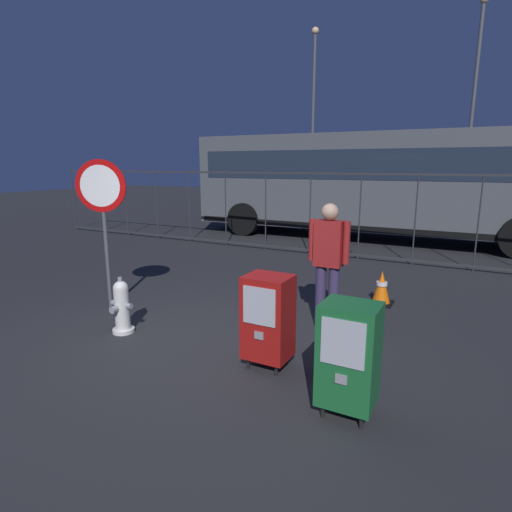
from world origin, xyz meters
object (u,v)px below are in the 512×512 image
object	(u,v)px
bus_near	(375,180)
newspaper_box_secondary	(349,354)
traffic_cone	(382,288)
street_light_far_left	(474,97)
stop_sign	(102,203)
newspaper_box_primary	(268,317)
pedestrian	(328,259)
fire_hydrant	(122,307)
street_light_near_right	(313,110)

from	to	relation	value
bus_near	newspaper_box_secondary	bearing A→B (deg)	-79.41
traffic_cone	street_light_far_left	world-z (taller)	street_light_far_left
stop_sign	traffic_cone	world-z (taller)	stop_sign
bus_near	traffic_cone	bearing A→B (deg)	-76.81
newspaper_box_secondary	street_light_far_left	distance (m)	16.27
newspaper_box_primary	pedestrian	distance (m)	1.45
newspaper_box_secondary	pedestrian	world-z (taller)	pedestrian
stop_sign	bus_near	size ratio (longest dim) A/B	0.21
fire_hydrant	bus_near	xyz separation A→B (m)	(1.20, 8.76, 1.36)
fire_hydrant	pedestrian	xyz separation A→B (m)	(2.28, 1.43, 0.60)
street_light_far_left	newspaper_box_primary	bearing A→B (deg)	-94.62
pedestrian	street_light_near_right	world-z (taller)	street_light_near_right
newspaper_box_primary	street_light_near_right	size ratio (longest dim) A/B	0.13
street_light_far_left	street_light_near_right	bearing A→B (deg)	-178.93
stop_sign	pedestrian	xyz separation A→B (m)	(3.19, 0.81, -0.65)
newspaper_box_secondary	pedestrian	bearing A→B (deg)	113.86
newspaper_box_primary	street_light_far_left	bearing A→B (deg)	85.38
newspaper_box_primary	traffic_cone	world-z (taller)	newspaper_box_primary
newspaper_box_primary	street_light_far_left	xyz separation A→B (m)	(1.23, 15.26, 4.15)
newspaper_box_primary	bus_near	distance (m)	8.83
pedestrian	fire_hydrant	bearing A→B (deg)	-147.96
street_light_far_left	fire_hydrant	bearing A→B (deg)	-102.27
newspaper_box_secondary	street_light_far_left	bearing A→B (deg)	89.18
fire_hydrant	newspaper_box_secondary	distance (m)	3.14
newspaper_box_secondary	stop_sign	size ratio (longest dim) A/B	0.46
fire_hydrant	traffic_cone	bearing A→B (deg)	45.38
bus_near	stop_sign	bearing A→B (deg)	-105.62
fire_hydrant	street_light_near_right	xyz separation A→B (m)	(-3.20, 15.18, 4.25)
newspaper_box_secondary	traffic_cone	xyz separation A→B (m)	(-0.37, 3.20, -0.31)
fire_hydrant	bus_near	bearing A→B (deg)	82.18
street_light_near_right	street_light_far_left	world-z (taller)	street_light_far_left
fire_hydrant	newspaper_box_secondary	bearing A→B (deg)	-7.88
stop_sign	newspaper_box_primary	bearing A→B (deg)	-10.84
street_light_near_right	street_light_far_left	xyz separation A→B (m)	(6.53, 0.12, 0.11)
pedestrian	traffic_cone	world-z (taller)	pedestrian
newspaper_box_primary	stop_sign	world-z (taller)	stop_sign
bus_near	street_light_far_left	bearing A→B (deg)	70.90
fire_hydrant	street_light_far_left	xyz separation A→B (m)	(3.33, 15.30, 4.36)
traffic_cone	street_light_far_left	xyz separation A→B (m)	(0.60, 12.54, 4.46)
newspaper_box_primary	newspaper_box_secondary	size ratio (longest dim) A/B	1.00
newspaper_box_secondary	pedestrian	size ratio (longest dim) A/B	0.61
bus_near	street_light_far_left	xyz separation A→B (m)	(2.13, 6.54, 3.01)
fire_hydrant	street_light_far_left	bearing A→B (deg)	77.73
newspaper_box_primary	bus_near	xyz separation A→B (m)	(-0.89, 8.71, 1.14)
newspaper_box_primary	fire_hydrant	bearing A→B (deg)	-178.77
traffic_cone	street_light_near_right	bearing A→B (deg)	115.52
street_light_near_right	street_light_far_left	bearing A→B (deg)	1.07
newspaper_box_primary	street_light_near_right	distance (m)	16.53
newspaper_box_secondary	bus_near	xyz separation A→B (m)	(-1.90, 9.19, 1.14)
stop_sign	street_light_near_right	bearing A→B (deg)	98.95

